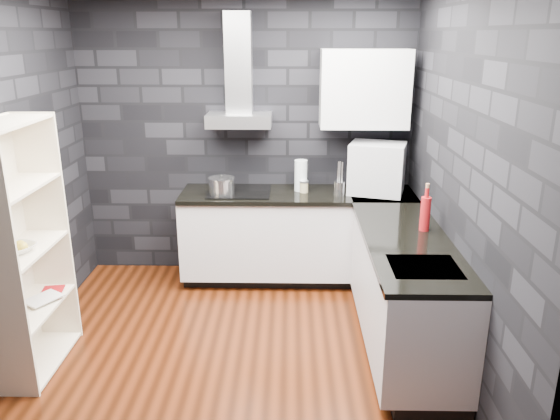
{
  "coord_description": "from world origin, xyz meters",
  "views": [
    {
      "loc": [
        0.43,
        -3.65,
        2.33
      ],
      "look_at": [
        0.35,
        0.45,
        1.0
      ],
      "focal_mm": 35.0,
      "sensor_mm": 36.0,
      "label": 1
    }
  ],
  "objects_px": {
    "glass_vase": "(301,175)",
    "bookshelf": "(23,250)",
    "fruit_bowl": "(18,248)",
    "utensil_crock": "(339,188)",
    "storage_jar": "(304,187)",
    "appliance_garage": "(377,169)",
    "red_bottle": "(425,214)",
    "pot": "(222,186)"
  },
  "relations": [
    {
      "from": "pot",
      "to": "appliance_garage",
      "type": "bearing_deg",
      "value": 4.01
    },
    {
      "from": "appliance_garage",
      "to": "bookshelf",
      "type": "relative_size",
      "value": 0.27
    },
    {
      "from": "bookshelf",
      "to": "red_bottle",
      "type": "bearing_deg",
      "value": -10.16
    },
    {
      "from": "storage_jar",
      "to": "red_bottle",
      "type": "bearing_deg",
      "value": -48.78
    },
    {
      "from": "pot",
      "to": "red_bottle",
      "type": "height_order",
      "value": "red_bottle"
    },
    {
      "from": "pot",
      "to": "fruit_bowl",
      "type": "height_order",
      "value": "pot"
    },
    {
      "from": "pot",
      "to": "utensil_crock",
      "type": "xyz_separation_m",
      "value": [
        1.09,
        0.01,
        -0.02
      ]
    },
    {
      "from": "pot",
      "to": "utensil_crock",
      "type": "distance_m",
      "value": 1.09
    },
    {
      "from": "appliance_garage",
      "to": "bookshelf",
      "type": "height_order",
      "value": "bookshelf"
    },
    {
      "from": "pot",
      "to": "red_bottle",
      "type": "xyz_separation_m",
      "value": [
        1.66,
        -0.92,
        0.05
      ]
    },
    {
      "from": "pot",
      "to": "fruit_bowl",
      "type": "relative_size",
      "value": 1.08
    },
    {
      "from": "pot",
      "to": "red_bottle",
      "type": "distance_m",
      "value": 1.9
    },
    {
      "from": "pot",
      "to": "storage_jar",
      "type": "distance_m",
      "value": 0.77
    },
    {
      "from": "red_bottle",
      "to": "fruit_bowl",
      "type": "distance_m",
      "value": 2.92
    },
    {
      "from": "pot",
      "to": "utensil_crock",
      "type": "relative_size",
      "value": 1.79
    },
    {
      "from": "glass_vase",
      "to": "bookshelf",
      "type": "xyz_separation_m",
      "value": [
        -1.95,
        -1.55,
        -0.15
      ]
    },
    {
      "from": "utensil_crock",
      "to": "bookshelf",
      "type": "bearing_deg",
      "value": -148.82
    },
    {
      "from": "utensil_crock",
      "to": "appliance_garage",
      "type": "xyz_separation_m",
      "value": [
        0.35,
        0.09,
        0.16
      ]
    },
    {
      "from": "pot",
      "to": "glass_vase",
      "type": "height_order",
      "value": "glass_vase"
    },
    {
      "from": "storage_jar",
      "to": "glass_vase",
      "type": "bearing_deg",
      "value": 114.94
    },
    {
      "from": "utensil_crock",
      "to": "appliance_garage",
      "type": "height_order",
      "value": "appliance_garage"
    },
    {
      "from": "utensil_crock",
      "to": "red_bottle",
      "type": "bearing_deg",
      "value": -58.42
    },
    {
      "from": "storage_jar",
      "to": "bookshelf",
      "type": "xyz_separation_m",
      "value": [
        -1.98,
        -1.49,
        -0.05
      ]
    },
    {
      "from": "fruit_bowl",
      "to": "utensil_crock",
      "type": "bearing_deg",
      "value": 32.18
    },
    {
      "from": "appliance_garage",
      "to": "red_bottle",
      "type": "bearing_deg",
      "value": -62.06
    },
    {
      "from": "glass_vase",
      "to": "red_bottle",
      "type": "relative_size",
      "value": 1.13
    },
    {
      "from": "pot",
      "to": "storage_jar",
      "type": "relative_size",
      "value": 2.42
    },
    {
      "from": "utensil_crock",
      "to": "appliance_garage",
      "type": "relative_size",
      "value": 0.27
    },
    {
      "from": "glass_vase",
      "to": "utensil_crock",
      "type": "bearing_deg",
      "value": -23.8
    },
    {
      "from": "appliance_garage",
      "to": "glass_vase",
      "type": "bearing_deg",
      "value": -169.12
    },
    {
      "from": "glass_vase",
      "to": "appliance_garage",
      "type": "xyz_separation_m",
      "value": [
        0.71,
        -0.06,
        0.08
      ]
    },
    {
      "from": "bookshelf",
      "to": "utensil_crock",
      "type": "bearing_deg",
      "value": 11.82
    },
    {
      "from": "glass_vase",
      "to": "appliance_garage",
      "type": "height_order",
      "value": "appliance_garage"
    },
    {
      "from": "storage_jar",
      "to": "fruit_bowl",
      "type": "bearing_deg",
      "value": -142.06
    },
    {
      "from": "red_bottle",
      "to": "fruit_bowl",
      "type": "relative_size",
      "value": 1.21
    },
    {
      "from": "storage_jar",
      "to": "utensil_crock",
      "type": "relative_size",
      "value": 0.74
    },
    {
      "from": "glass_vase",
      "to": "red_bottle",
      "type": "bearing_deg",
      "value": -49.55
    },
    {
      "from": "bookshelf",
      "to": "appliance_garage",
      "type": "bearing_deg",
      "value": 9.9
    },
    {
      "from": "appliance_garage",
      "to": "red_bottle",
      "type": "relative_size",
      "value": 1.89
    },
    {
      "from": "glass_vase",
      "to": "red_bottle",
      "type": "height_order",
      "value": "glass_vase"
    },
    {
      "from": "utensil_crock",
      "to": "storage_jar",
      "type": "bearing_deg",
      "value": 163.94
    },
    {
      "from": "appliance_garage",
      "to": "fruit_bowl",
      "type": "height_order",
      "value": "appliance_garage"
    }
  ]
}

